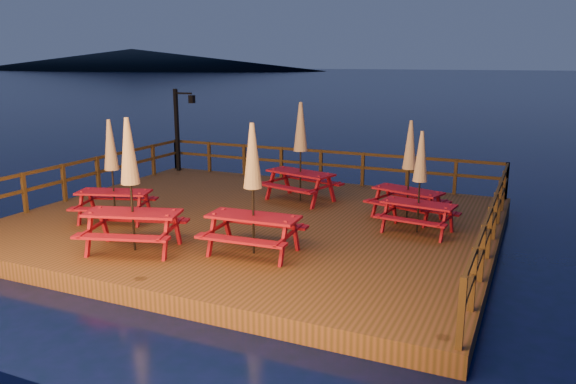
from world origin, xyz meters
The scene contains 12 objects.
ground centered at (0.00, 0.00, 0.00)m, with size 500.00×500.00×0.00m, color black.
deck centered at (0.00, 0.00, 0.20)m, with size 12.00×10.00×0.40m, color #483317.
deck_piles centered at (0.00, 0.00, -0.30)m, with size 11.44×9.44×1.40m.
railing centered at (0.00, 1.78, 1.16)m, with size 11.80×9.75×1.10m.
lamp_post centered at (-5.39, 4.55, 2.20)m, with size 0.85×0.18×3.00m.
headland_left centered at (-160.00, 190.00, 4.50)m, with size 180.00×84.00×9.00m, color black.
picnic_table_0 centered at (1.29, -2.45, 1.85)m, with size 2.04×1.71×2.79m.
picnic_table_1 centered at (3.65, 1.61, 1.72)m, with size 2.13×1.92×2.55m.
picnic_table_2 centered at (-1.16, -3.34, 1.89)m, with size 2.41×2.18×2.88m.
picnic_table_3 centered at (4.15, 0.48, 1.66)m, with size 1.87×1.61×2.43m.
picnic_table_4 centered at (0.39, 2.19, 1.89)m, with size 2.37×2.12×2.86m.
picnic_table_5 centered at (-3.10, -1.71, 1.75)m, with size 2.19×1.99×2.59m.
Camera 1 is at (6.62, -12.50, 4.43)m, focal length 35.00 mm.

